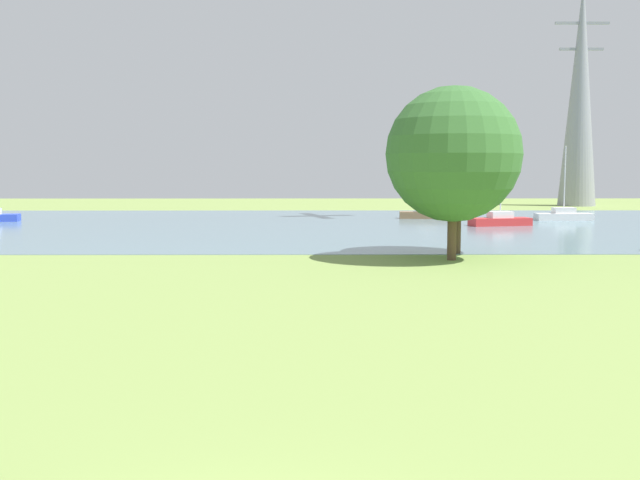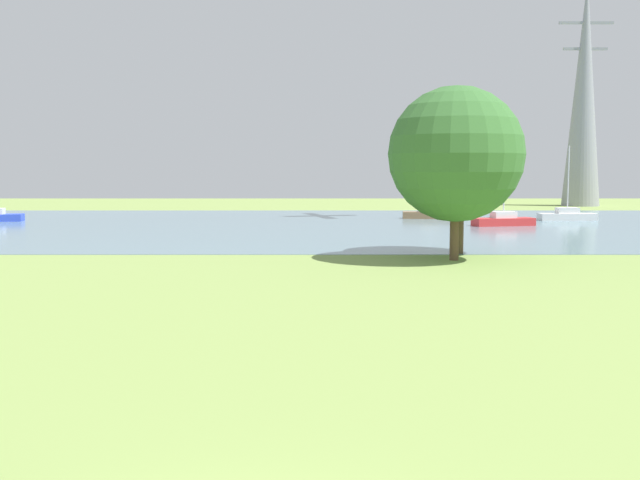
# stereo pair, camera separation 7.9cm
# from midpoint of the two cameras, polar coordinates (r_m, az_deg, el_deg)

# --- Properties ---
(ground_plane) EXTENTS (160.00, 160.00, 0.00)m
(ground_plane) POSITION_cam_midpoint_polar(r_m,az_deg,el_deg) (29.61, -2.18, -2.99)
(ground_plane) COLOR #7F994C
(water_surface) EXTENTS (140.00, 40.00, 0.02)m
(water_surface) POSITION_cam_midpoint_polar(r_m,az_deg,el_deg) (57.44, -1.28, 1.18)
(water_surface) COLOR slate
(water_surface) RESTS_ON ground
(sailboat_white) EXTENTS (4.85, 1.66, 6.37)m
(sailboat_white) POSITION_cam_midpoint_polar(r_m,az_deg,el_deg) (65.97, 18.49, 1.85)
(sailboat_white) COLOR white
(sailboat_white) RESTS_ON water_surface
(sailboat_red) EXTENTS (5.02, 2.57, 7.47)m
(sailboat_red) POSITION_cam_midpoint_polar(r_m,az_deg,el_deg) (58.39, 13.87, 1.54)
(sailboat_red) COLOR red
(sailboat_red) RESTS_ON water_surface
(sailboat_brown) EXTENTS (4.91, 1.89, 5.97)m
(sailboat_brown) POSITION_cam_midpoint_polar(r_m,az_deg,el_deg) (65.55, 8.32, 2.06)
(sailboat_brown) COLOR brown
(sailboat_brown) RESTS_ON water_surface
(tree_east_near) EXTENTS (6.52, 6.52, 8.38)m
(tree_east_near) POSITION_cam_midpoint_polar(r_m,az_deg,el_deg) (35.72, 10.32, 6.62)
(tree_east_near) COLOR brown
(tree_east_near) RESTS_ON ground
(tree_east_far) EXTENTS (5.57, 5.57, 7.38)m
(tree_east_far) POSITION_cam_midpoint_polar(r_m,az_deg,el_deg) (38.54, 10.68, 5.75)
(tree_east_far) COLOR brown
(tree_east_far) RESTS_ON ground
(electricity_pylon) EXTENTS (6.40, 4.40, 26.88)m
(electricity_pylon) POSITION_cam_midpoint_polar(r_m,az_deg,el_deg) (93.39, 19.65, 10.82)
(electricity_pylon) COLOR gray
(electricity_pylon) RESTS_ON ground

